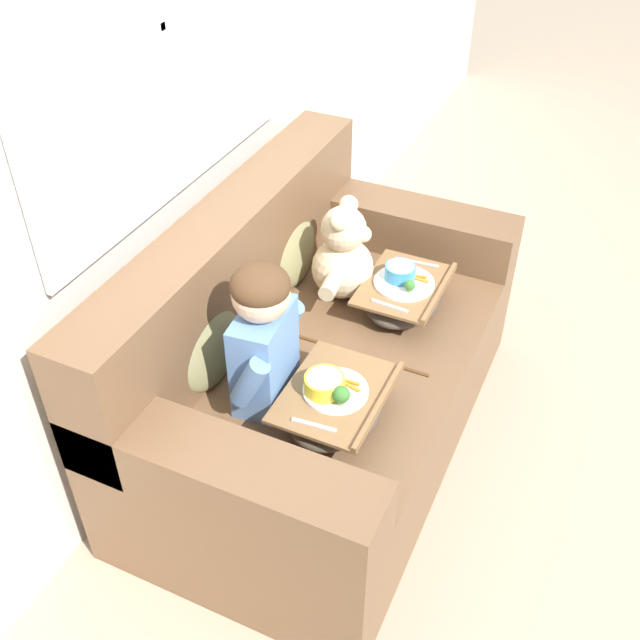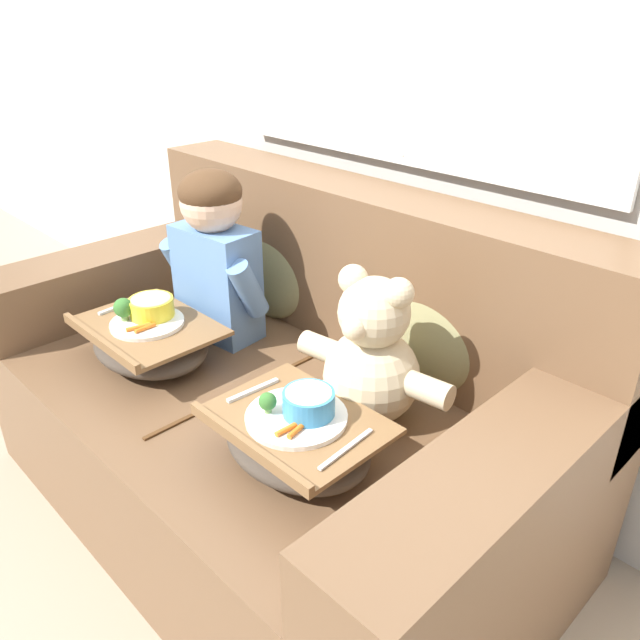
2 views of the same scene
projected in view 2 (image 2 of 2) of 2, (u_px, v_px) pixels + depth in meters
name	position (u px, v px, depth m)	size (l,w,h in m)	color
ground_plane	(272.00, 507.00, 1.97)	(14.00, 14.00, 0.00)	tan
wall_back_with_window	(418.00, 48.00, 1.75)	(8.00, 0.08, 2.60)	beige
couch	(284.00, 409.00, 1.86)	(1.71, 0.99, 0.95)	brown
throw_pillow_behind_child	(274.00, 262.00, 2.07)	(0.38, 0.18, 0.39)	#898456
throw_pillow_behind_teddy	(429.00, 326.00, 1.67)	(0.37, 0.18, 0.38)	#898456
child_figure	(214.00, 248.00, 1.88)	(0.38, 0.20, 0.53)	#5B84BC
teddy_bear	(371.00, 360.00, 1.52)	(0.44, 0.31, 0.40)	beige
lap_tray_child	(149.00, 339.00, 1.82)	(0.41, 0.31, 0.20)	#473D33
lap_tray_teddy	(297.00, 437.00, 1.42)	(0.39, 0.30, 0.19)	#473D33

